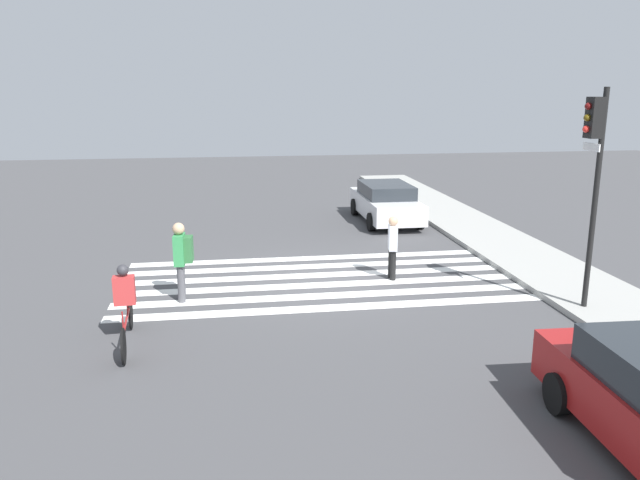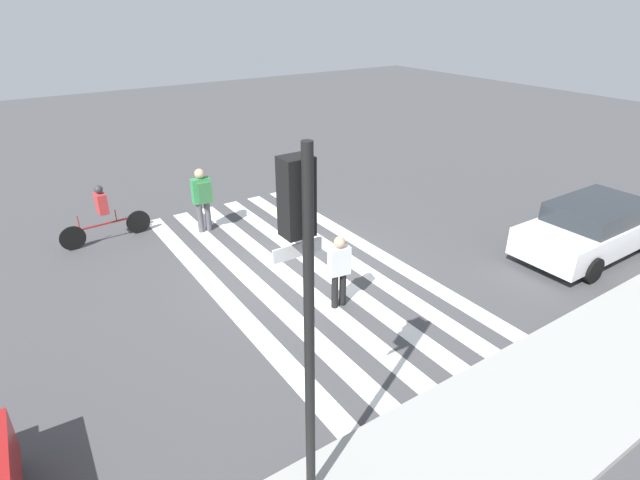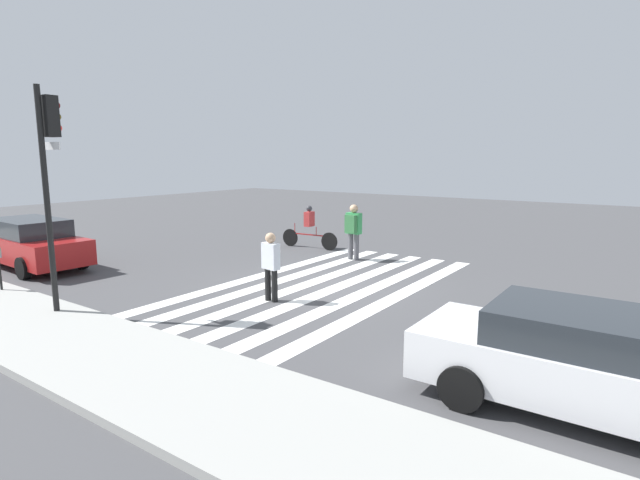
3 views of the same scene
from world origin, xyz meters
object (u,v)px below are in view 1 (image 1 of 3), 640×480
Objects in this scene: pedestrian_adult_blue_shirt at (393,244)px; cyclist_far_lane at (125,302)px; traffic_light at (594,159)px; car_parked_dark_suv at (386,202)px; pedestrian_child_with_backpack at (182,255)px.

cyclist_far_lane is at bearing 128.58° from pedestrian_adult_blue_shirt.
car_parked_dark_suv is at bearing -169.58° from traffic_light.
pedestrian_child_with_backpack is 1.12× the size of pedestrian_adult_blue_shirt.
car_parked_dark_suv is at bearing 139.18° from cyclist_far_lane.
cyclist_far_lane is 0.53× the size of car_parked_dark_suv.
pedestrian_child_with_backpack is 5.33m from pedestrian_adult_blue_shirt.
cyclist_far_lane is (3.39, -6.17, -0.07)m from pedestrian_adult_blue_shirt.
pedestrian_adult_blue_shirt is 0.37× the size of car_parked_dark_suv.
car_parked_dark_suv is at bearing -3.35° from pedestrian_adult_blue_shirt.
traffic_light reaches higher than pedestrian_child_with_backpack.
pedestrian_adult_blue_shirt is (-0.91, 5.25, -0.15)m from pedestrian_child_with_backpack.
pedestrian_adult_blue_shirt is at bearing -13.09° from car_parked_dark_suv.
traffic_light is 2.61× the size of pedestrian_child_with_backpack.
traffic_light is 9.25m from pedestrian_child_with_backpack.
traffic_light is at bearing -100.24° from pedestrian_child_with_backpack.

